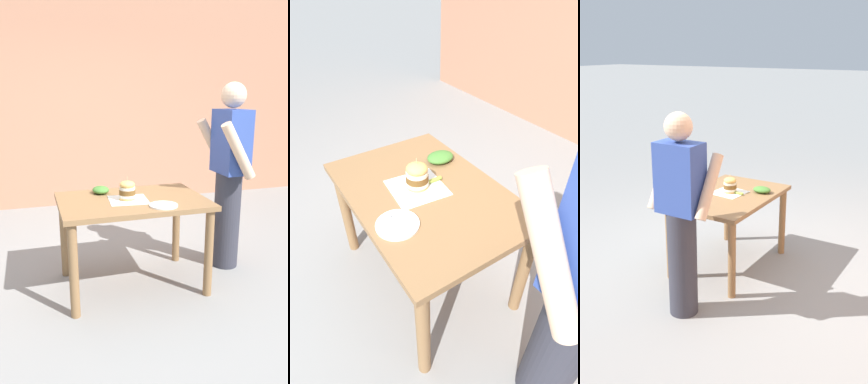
% 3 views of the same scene
% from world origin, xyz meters
% --- Properties ---
extents(ground_plane, '(80.00, 80.00, 0.00)m').
position_xyz_m(ground_plane, '(0.00, 0.00, 0.00)').
color(ground_plane, gray).
extents(patio_table, '(0.81, 1.18, 0.76)m').
position_xyz_m(patio_table, '(0.00, 0.00, 0.64)').
color(patio_table, olive).
rests_on(patio_table, ground).
extents(serving_paper, '(0.33, 0.33, 0.00)m').
position_xyz_m(serving_paper, '(0.03, -0.04, 0.77)').
color(serving_paper, white).
rests_on(serving_paper, patio_table).
extents(sandwich, '(0.13, 0.13, 0.19)m').
position_xyz_m(sandwich, '(0.02, -0.05, 0.84)').
color(sandwich, '#E5B25B').
rests_on(sandwich, serving_paper).
extents(pickle_spear, '(0.09, 0.02, 0.02)m').
position_xyz_m(pickle_spear, '(-0.09, -0.03, 0.78)').
color(pickle_spear, '#8EA83D').
rests_on(pickle_spear, serving_paper).
extents(side_plate_with_forks, '(0.22, 0.22, 0.02)m').
position_xyz_m(side_plate_with_forks, '(0.26, 0.17, 0.77)').
color(side_plate_with_forks, white).
rests_on(side_plate_with_forks, patio_table).
extents(side_salad, '(0.18, 0.14, 0.06)m').
position_xyz_m(side_salad, '(-0.25, -0.21, 0.79)').
color(side_salad, '#477F33').
rests_on(side_salad, patio_table).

